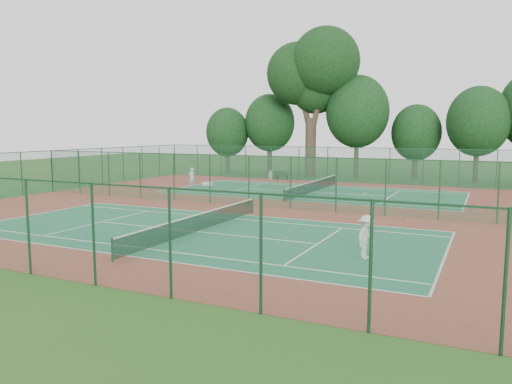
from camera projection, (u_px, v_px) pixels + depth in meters
ground at (269, 207)px, 33.62m from camera, size 120.00×120.00×0.00m
red_pad at (269, 207)px, 33.62m from camera, size 40.00×36.00×0.01m
court_near at (198, 232)px, 25.55m from camera, size 23.77×10.97×0.01m
court_far at (313, 192)px, 41.69m from camera, size 23.77×10.97×0.01m
fence_north at (342, 165)px, 49.54m from camera, size 40.00×0.09×3.50m
fence_south at (60, 230)px, 17.27m from camera, size 40.00×0.09×3.50m
fence_west at (52, 171)px, 41.90m from camera, size 0.09×36.00×3.50m
fence_divider at (269, 182)px, 33.40m from camera, size 40.00×0.09×3.50m
tennis_net_near at (198, 222)px, 25.49m from camera, size 0.10×12.90×0.97m
tennis_net_far at (313, 186)px, 41.63m from camera, size 0.10×12.90×0.97m
player_near at (366, 237)px, 20.19m from camera, size 0.89×1.27×1.78m
player_far at (192, 177)px, 45.67m from camera, size 0.62×0.74×1.72m
trash_bin at (271, 175)px, 52.59m from camera, size 0.65×0.65×0.90m
bench at (282, 175)px, 51.97m from camera, size 1.43×0.42×0.88m
kit_bag at (207, 184)px, 46.68m from camera, size 0.96×0.67×0.34m
stray_ball_a at (365, 216)px, 30.17m from camera, size 0.07×0.07×0.07m
stray_ball_b at (408, 220)px, 28.83m from camera, size 0.07×0.07×0.07m
stray_ball_c at (274, 208)px, 33.10m from camera, size 0.07×0.07×0.07m
big_tree at (313, 72)px, 54.53m from camera, size 10.52×7.70×16.16m
evergreen_row at (362, 177)px, 55.15m from camera, size 39.00×5.00×12.00m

